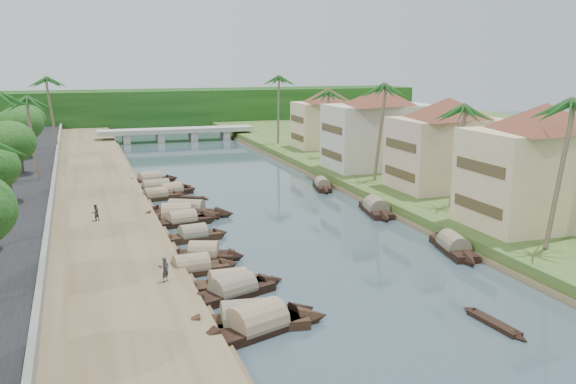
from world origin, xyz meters
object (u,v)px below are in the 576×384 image
object	(u,v)px
sampan_1	(257,325)
person_near	(165,270)
building_near	(542,164)
bridge	(177,132)
sampan_0	(250,320)

from	to	relation	value
sampan_1	person_near	distance (m)	8.70
building_near	sampan_1	distance (m)	30.38
bridge	sampan_0	xyz separation A→B (m)	(-8.92, -84.18, -1.30)
bridge	building_near	world-z (taller)	building_near
sampan_0	person_near	xyz separation A→B (m)	(-3.74, 6.93, 1.19)
building_near	person_near	bearing A→B (deg)	-174.14
sampan_0	sampan_1	size ratio (longest dim) A/B	1.05
building_near	person_near	xyz separation A→B (m)	(-31.65, -3.25, -4.77)
sampan_1	bridge	bearing A→B (deg)	62.80
building_near	person_near	size ratio (longest dim) A/B	9.11
bridge	sampan_0	size ratio (longest dim) A/B	2.95
building_near	sampan_1	size ratio (longest dim) A/B	1.65
bridge	sampan_0	bearing A→B (deg)	-96.05
person_near	sampan_0	bearing A→B (deg)	-105.43
bridge	sampan_1	xyz separation A→B (m)	(-8.72, -84.92, -1.30)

